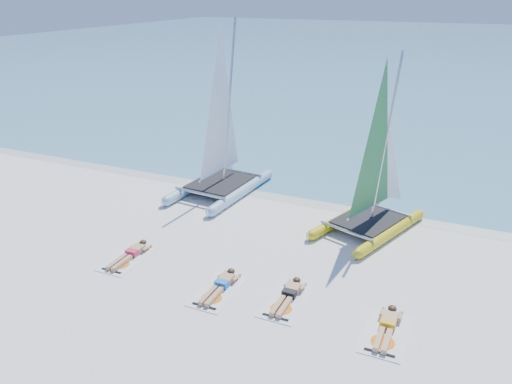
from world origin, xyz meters
TOP-DOWN VIEW (x-y plane):
  - ground at (0.00, 0.00)m, footprint 140.00×140.00m
  - sea at (0.00, 63.00)m, footprint 140.00×115.00m
  - wet_sand_strip at (0.00, 5.50)m, footprint 140.00×1.40m
  - catamaran_blue at (-2.83, 4.94)m, footprint 2.80×5.21m
  - catamaran_yellow at (3.50, 4.25)m, footprint 3.47×4.88m
  - towel_a at (-2.85, -1.21)m, footprint 1.00×1.85m
  - sunbather_a at (-2.85, -1.02)m, footprint 0.37×1.73m
  - towel_b at (0.48, -1.64)m, footprint 1.00×1.85m
  - sunbather_b at (0.48, -1.44)m, footprint 0.37×1.73m
  - towel_c at (2.34, -1.32)m, footprint 1.00×1.85m
  - sunbather_c at (2.34, -1.13)m, footprint 0.37×1.73m
  - towel_d at (4.98, -1.58)m, footprint 1.00×1.85m
  - sunbather_d at (4.98, -1.39)m, footprint 0.37×1.73m

SIDE VIEW (x-z plane):
  - ground at x=0.00m, z-range 0.00..0.00m
  - wet_sand_strip at x=0.00m, z-range 0.00..0.01m
  - sea at x=0.00m, z-range 0.00..0.01m
  - towel_a at x=-2.85m, z-range 0.00..0.02m
  - towel_b at x=0.48m, z-range 0.00..0.02m
  - towel_c at x=2.34m, z-range 0.00..0.02m
  - towel_d at x=4.98m, z-range 0.00..0.02m
  - sunbather_a at x=-2.85m, z-range -0.01..0.25m
  - sunbather_b at x=0.48m, z-range -0.01..0.25m
  - sunbather_c at x=2.34m, z-range -0.01..0.25m
  - sunbather_d at x=4.98m, z-range -0.01..0.25m
  - catamaran_yellow at x=3.50m, z-range -1.12..4.92m
  - catamaran_blue at x=-2.83m, z-range -1.38..5.49m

